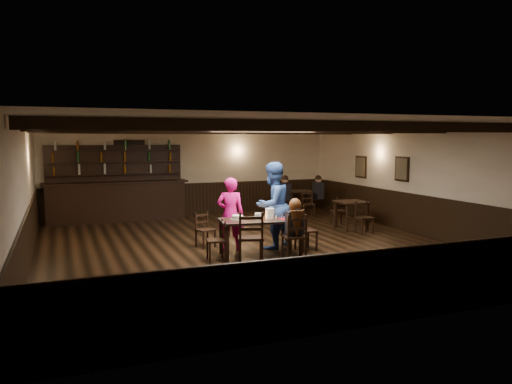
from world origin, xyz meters
name	(u,v)px	position (x,y,z in m)	size (l,w,h in m)	color
ground	(249,247)	(0.00, 0.00, 0.00)	(10.00, 10.00, 0.00)	black
room_shell	(249,168)	(0.01, 0.04, 1.75)	(9.02, 10.02, 2.71)	beige
dining_table	(260,223)	(-0.08, -0.85, 0.68)	(1.73, 1.02, 0.75)	black
chair_near_left	(251,234)	(-0.56, -1.55, 0.60)	(0.60, 0.58, 1.03)	black
chair_near_right	(296,233)	(0.40, -1.51, 0.54)	(0.48, 0.46, 0.92)	black
chair_end_left	(220,237)	(-0.99, -0.94, 0.47)	(0.40, 0.42, 0.80)	black
chair_end_right	(303,228)	(0.92, -0.80, 0.50)	(0.41, 0.43, 0.86)	black
chair_far_pushed	(204,227)	(-0.94, 0.37, 0.45)	(0.45, 0.44, 0.77)	black
woman_pink	(230,214)	(-0.50, -0.19, 0.79)	(0.57, 0.38, 1.57)	#D91372
man_blue	(273,205)	(0.42, -0.32, 0.95)	(0.92, 0.72, 1.89)	navy
seated_person	(295,219)	(0.41, -1.45, 0.82)	(0.32, 0.49, 0.79)	black
cake	(237,218)	(-0.53, -0.71, 0.79)	(0.28, 0.28, 0.09)	white
plate_stack_a	(258,216)	(-0.15, -0.89, 0.82)	(0.14, 0.14, 0.14)	white
plate_stack_b	(270,213)	(0.14, -0.83, 0.86)	(0.18, 0.18, 0.21)	white
tea_light	(261,217)	(-0.04, -0.76, 0.78)	(0.05, 0.05, 0.06)	#A5A8AD
salt_shaker	(276,217)	(0.21, -0.99, 0.79)	(0.03, 0.03, 0.08)	silver
pepper_shaker	(282,216)	(0.36, -0.96, 0.80)	(0.04, 0.04, 0.10)	#A5A8AD
drink_glass	(271,216)	(0.18, -0.79, 0.80)	(0.06, 0.06, 0.10)	silver
menu_red	(287,219)	(0.45, -0.99, 0.75)	(0.34, 0.24, 0.00)	maroon
menu_blue	(286,217)	(0.53, -0.77, 0.75)	(0.28, 0.20, 0.00)	#0F1D4B
bar_counter	(117,196)	(-2.33, 4.72, 0.73)	(4.07, 0.70, 2.20)	black
back_table_a	(351,205)	(3.26, 0.99, 0.64)	(0.76, 0.76, 0.75)	black
back_table_b	(299,194)	(3.19, 3.88, 0.64)	(0.90, 0.90, 0.75)	black
bg_patron_left	(285,188)	(2.67, 3.86, 0.86)	(0.29, 0.41, 0.78)	black
bg_patron_right	(318,187)	(3.81, 3.79, 0.85)	(0.24, 0.37, 0.76)	black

